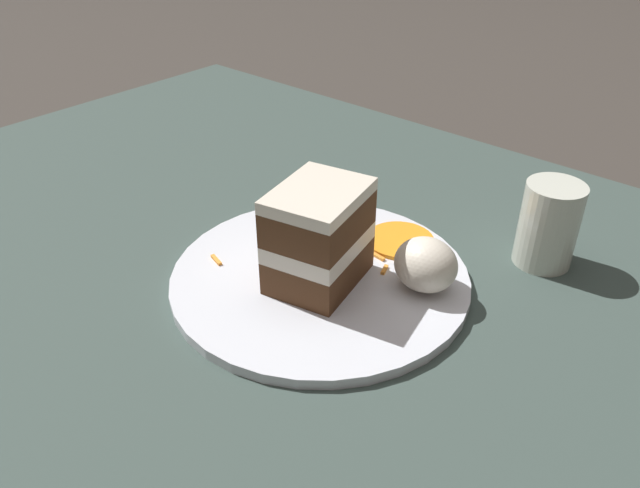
# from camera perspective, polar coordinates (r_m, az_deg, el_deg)

# --- Properties ---
(ground_plane) EXTENTS (6.00, 6.00, 0.00)m
(ground_plane) POSITION_cam_1_polar(r_m,az_deg,el_deg) (0.65, -3.67, -6.22)
(ground_plane) COLOR #38332D
(ground_plane) RESTS_ON ground
(dining_table) EXTENTS (1.26, 0.93, 0.03)m
(dining_table) POSITION_cam_1_polar(r_m,az_deg,el_deg) (0.64, -3.71, -5.24)
(dining_table) COLOR #384742
(dining_table) RESTS_ON ground
(plate) EXTENTS (0.30, 0.30, 0.01)m
(plate) POSITION_cam_1_polar(r_m,az_deg,el_deg) (0.64, -0.00, -3.09)
(plate) COLOR silver
(plate) RESTS_ON dining_table
(cake_slice) EXTENTS (0.09, 0.11, 0.10)m
(cake_slice) POSITION_cam_1_polar(r_m,az_deg,el_deg) (0.60, -0.13, 0.70)
(cake_slice) COLOR #4C2D19
(cake_slice) RESTS_ON plate
(cream_dollop) EXTENTS (0.06, 0.06, 0.05)m
(cream_dollop) POSITION_cam_1_polar(r_m,az_deg,el_deg) (0.61, 9.64, -1.87)
(cream_dollop) COLOR silver
(cream_dollop) RESTS_ON plate
(orange_garnish) EXTENTS (0.07, 0.07, 0.00)m
(orange_garnish) POSITION_cam_1_polar(r_m,az_deg,el_deg) (0.69, 7.32, 0.34)
(orange_garnish) COLOR orange
(orange_garnish) RESTS_ON plate
(carrot_shreds_scatter) EXTENTS (0.16, 0.14, 0.00)m
(carrot_shreds_scatter) POSITION_cam_1_polar(r_m,az_deg,el_deg) (0.67, -0.38, -0.37)
(carrot_shreds_scatter) COLOR orange
(carrot_shreds_scatter) RESTS_ON plate
(drinking_glass) EXTENTS (0.06, 0.06, 0.09)m
(drinking_glass) POSITION_cam_1_polar(r_m,az_deg,el_deg) (0.69, 20.08, 1.23)
(drinking_glass) COLOR beige
(drinking_glass) RESTS_ON dining_table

